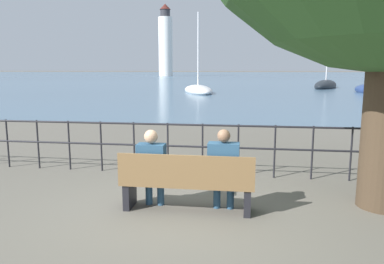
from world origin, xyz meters
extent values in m
plane|color=#605B51|center=(0.00, 0.00, 0.00)|extent=(1000.00, 1000.00, 0.00)
cube|color=slate|center=(0.00, 158.82, 0.00)|extent=(600.00, 300.00, 0.01)
cube|color=brown|center=(0.00, 0.00, 0.42)|extent=(2.00, 0.45, 0.05)
cube|color=brown|center=(0.00, -0.21, 0.68)|extent=(2.00, 0.04, 0.45)
cube|color=black|center=(-0.90, 0.00, 0.20)|extent=(0.10, 0.41, 0.40)
cube|color=black|center=(0.90, 0.00, 0.20)|extent=(0.10, 0.41, 0.40)
cylinder|color=navy|center=(-0.64, 0.16, 0.23)|extent=(0.11, 0.11, 0.45)
cylinder|color=navy|center=(-0.45, 0.16, 0.23)|extent=(0.11, 0.11, 0.45)
cube|color=navy|center=(-0.54, 0.07, 0.50)|extent=(0.36, 0.26, 0.14)
cube|color=navy|center=(-0.54, -0.02, 0.73)|extent=(0.42, 0.24, 0.56)
sphere|color=tan|center=(-0.54, -0.02, 1.12)|extent=(0.20, 0.20, 0.20)
cylinder|color=navy|center=(0.44, 0.16, 0.23)|extent=(0.11, 0.11, 0.45)
cylinder|color=navy|center=(0.65, 0.16, 0.23)|extent=(0.11, 0.11, 0.45)
cube|color=navy|center=(0.54, 0.07, 0.50)|extent=(0.39, 0.26, 0.14)
cube|color=navy|center=(0.54, -0.02, 0.75)|extent=(0.46, 0.24, 0.61)
sphere|color=#846047|center=(0.54, -0.02, 1.16)|extent=(0.19, 0.19, 0.19)
cylinder|color=black|center=(-4.26, 1.94, 0.53)|extent=(0.04, 0.04, 1.05)
cylinder|color=black|center=(-3.55, 1.94, 0.53)|extent=(0.04, 0.04, 1.05)
cylinder|color=black|center=(-2.84, 1.94, 0.53)|extent=(0.04, 0.04, 1.05)
cylinder|color=black|center=(-2.13, 1.94, 0.53)|extent=(0.04, 0.04, 1.05)
cylinder|color=black|center=(-1.42, 1.94, 0.53)|extent=(0.04, 0.04, 1.05)
cylinder|color=black|center=(-0.71, 1.94, 0.53)|extent=(0.04, 0.04, 1.05)
cylinder|color=black|center=(0.00, 1.94, 0.53)|extent=(0.04, 0.04, 1.05)
cylinder|color=black|center=(0.71, 1.94, 0.53)|extent=(0.04, 0.04, 1.05)
cylinder|color=black|center=(1.42, 1.94, 0.53)|extent=(0.04, 0.04, 1.05)
cylinder|color=black|center=(2.13, 1.94, 0.53)|extent=(0.04, 0.04, 1.05)
cylinder|color=black|center=(2.84, 1.94, 0.53)|extent=(0.04, 0.04, 1.05)
cylinder|color=black|center=(0.00, 1.94, 1.02)|extent=(14.21, 0.04, 0.04)
cylinder|color=black|center=(0.00, 1.94, 0.58)|extent=(14.21, 0.04, 0.04)
ellipsoid|color=white|center=(-3.61, 28.86, 0.20)|extent=(4.36, 7.92, 1.01)
cylinder|color=silver|center=(-3.61, 28.86, 3.83)|extent=(0.14, 0.14, 6.65)
ellipsoid|color=black|center=(9.74, 39.50, 0.27)|extent=(4.68, 8.19, 1.34)
cylinder|color=silver|center=(9.74, 39.50, 4.32)|extent=(0.14, 0.14, 7.30)
ellipsoid|color=navy|center=(12.08, 29.67, 0.25)|extent=(3.24, 6.96, 1.25)
cylinder|color=silver|center=(12.08, 29.67, 4.01)|extent=(0.14, 0.14, 6.78)
cylinder|color=white|center=(-25.04, 113.08, 9.12)|extent=(4.35, 4.35, 18.23)
cylinder|color=#2D2D33|center=(-25.04, 113.08, 19.34)|extent=(3.05, 3.05, 2.22)
cone|color=#4C1E19|center=(-25.04, 113.08, 21.35)|extent=(3.48, 3.48, 1.78)
camera|label=1|loc=(0.86, -5.35, 2.11)|focal=35.00mm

